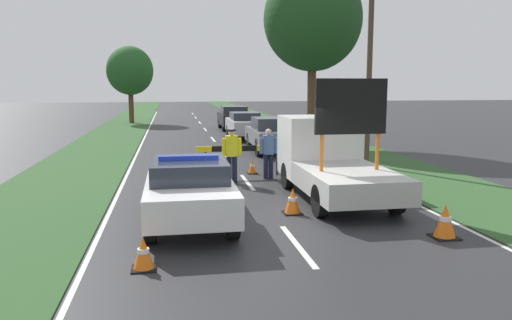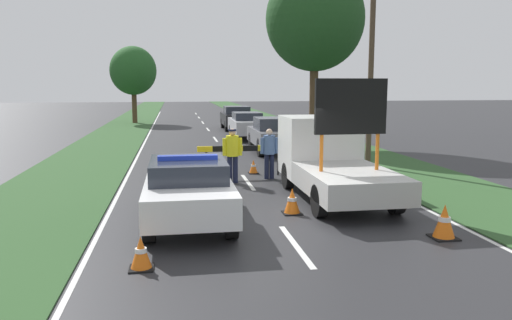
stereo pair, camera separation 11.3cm
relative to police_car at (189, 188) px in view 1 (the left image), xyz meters
The scene contains 20 objects.
ground_plane 2.16m from the police_car, 10.76° to the right, with size 160.00×160.00×0.00m, color #28282B.
lane_markings 15.36m from the police_car, 82.59° to the left, with size 7.81×63.06×0.01m.
grass_verge_left 20.00m from the police_car, 100.85° to the left, with size 3.57×120.00×0.03m.
grass_verge_right 21.10m from the police_car, 68.53° to the left, with size 3.57×120.00×0.03m.
police_car is the anchor object (origin of this frame).
work_truck 4.51m from the police_car, 28.58° to the left, with size 2.12×5.21×3.21m.
road_barrier 5.78m from the police_car, 70.11° to the left, with size 3.04×0.08×1.03m.
police_officer 4.58m from the police_car, 70.98° to the left, with size 0.61×0.39×1.71m.
pedestrian_civilian 5.56m from the police_car, 60.26° to the left, with size 0.59×0.37×1.64m.
traffic_cone_near_police 2.53m from the police_car, ahead, with size 0.45×0.45×0.62m.
traffic_cone_centre_front 5.44m from the police_car, 22.12° to the right, with size 0.50×0.50×0.69m.
traffic_cone_near_truck 2.98m from the police_car, 107.26° to the right, with size 0.41×0.41×0.57m.
traffic_cone_behind_barrier 6.35m from the police_car, 67.74° to the left, with size 0.34×0.34×0.48m.
traffic_cone_lane_edge 2.83m from the police_car, 78.06° to the left, with size 0.35×0.35×0.49m.
queued_car_suv_grey 11.86m from the police_car, 69.38° to the left, with size 1.91×4.06×1.59m.
queued_car_sedan_silver 17.61m from the police_car, 77.56° to the left, with size 1.70×4.35×1.50m.
queued_car_sedan_black 23.32m from the police_car, 80.34° to the left, with size 1.85×4.39×1.60m.
roadside_tree_near_left 15.92m from the police_car, 63.61° to the left, with size 4.84×4.84×8.78m.
roadside_tree_near_right 30.32m from the police_car, 96.49° to the left, with size 3.63×3.63×6.05m.
utility_pole 10.03m from the police_car, 44.11° to the left, with size 1.20×0.20×6.95m.
Camera 1 is at (-2.35, -10.59, 3.06)m, focal length 35.00 mm.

